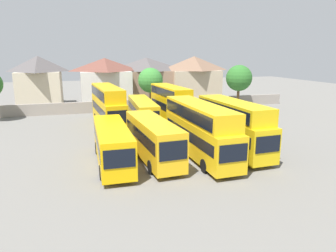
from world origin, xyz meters
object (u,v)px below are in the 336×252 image
bus_4 (233,124)px  bus_7 (171,102)px  bus_1 (112,143)px  bus_6 (142,111)px  bus_3 (200,127)px  house_terrace_right (147,79)px  tree_right_of_lot (150,80)px  house_terrace_left (40,81)px  bus_2 (153,137)px  house_terrace_centre (105,81)px  tree_left_of_lot (239,78)px  house_terrace_far_right (194,78)px  bus_5 (108,104)px

bus_4 → bus_7: bus_7 is taller
bus_1 → bus_7: 17.14m
bus_6 → bus_7: bearing=96.5°
bus_3 → bus_7: (1.63, 14.48, 0.04)m
bus_6 → house_terrace_right: size_ratio=1.02×
house_terrace_right → tree_right_of_lot: bearing=-97.2°
house_terrace_left → tree_right_of_lot: size_ratio=1.29×
bus_1 → bus_2: bearing=92.3°
bus_7 → house_terrace_centre: 19.56m
tree_left_of_lot → house_terrace_left: bearing=161.6°
house_terrace_left → house_terrace_right: 19.37m
bus_4 → house_terrace_left: 38.81m
bus_6 → tree_left_of_lot: tree_left_of_lot is taller
house_terrace_far_right → tree_left_of_lot: (4.11, -10.75, 0.65)m
bus_3 → bus_5: (-6.72, 14.63, 0.15)m
tree_right_of_lot → bus_3: bearing=-93.7°
bus_4 → house_terrace_left: house_terrace_left is taller
tree_left_of_lot → tree_right_of_lot: size_ratio=1.07×
house_terrace_right → bus_1: bearing=-107.0°
bus_2 → bus_5: 14.58m
bus_5 → tree_left_of_lot: size_ratio=1.62×
house_terrace_right → bus_4: bearing=-88.4°
bus_6 → tree_right_of_lot: (4.07, 12.84, 2.81)m
bus_6 → bus_7: bus_7 is taller
bus_4 → house_terrace_far_right: house_terrace_far_right is taller
bus_4 → bus_6: bearing=-159.3°
bus_3 → bus_5: 16.10m
bus_2 → bus_1: bearing=-91.8°
bus_5 → tree_left_of_lot: tree_left_of_lot is taller
bus_1 → bus_5: bus_5 is taller
bus_4 → house_terrace_centre: (-8.98, 32.19, 1.57)m
bus_5 → bus_6: (4.40, -0.41, -1.01)m
bus_1 → tree_right_of_lot: bearing=161.0°
bus_1 → bus_3: size_ratio=0.86×
bus_3 → house_terrace_centre: bearing=-172.3°
bus_2 → bus_3: 4.31m
bus_2 → bus_4: bearing=87.9°
bus_6 → tree_right_of_lot: 13.76m
bus_4 → house_terrace_centre: size_ratio=1.16×
tree_right_of_lot → house_terrace_centre: bearing=141.9°
bus_1 → bus_3: (7.77, -0.18, 0.85)m
house_terrace_centre → bus_6: bearing=-80.5°
house_terrace_left → tree_right_of_lot: 19.56m
house_terrace_right → house_terrace_left: bearing=-177.9°
bus_7 → tree_right_of_lot: size_ratio=1.54×
house_terrace_right → bus_7: bearing=-93.0°
bus_5 → tree_right_of_lot: tree_right_of_lot is taller
bus_5 → house_terrace_left: house_terrace_left is taller
bus_7 → bus_2: bearing=-26.4°
bus_1 → bus_5: (1.05, 14.45, 1.00)m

